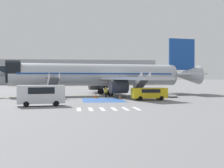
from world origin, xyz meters
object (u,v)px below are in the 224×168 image
Objects in this scene: airliner at (100,75)px; fuel_tanker at (109,83)px; ground_crew_1 at (111,90)px; traffic_cone_0 at (120,97)px; ground_crew_0 at (106,92)px; service_van_0 at (149,93)px; terminal_building at (53,72)px; boarding_stairs_aft at (142,90)px; traffic_cone_2 at (96,96)px; traffic_cone_1 at (29,98)px; service_van_1 at (41,94)px; baggage_cart at (172,96)px; boarding_stairs_forward at (53,92)px.

airliner reaches higher than fuel_tanker.
traffic_cone_0 is (0.78, -5.09, -0.85)m from ground_crew_1.
ground_crew_1 is (1.02, 1.83, 0.14)m from ground_crew_0.
service_van_0 is 0.06× the size of terminal_building.
terminal_building is at bearing 92.84° from boarding_stairs_aft.
traffic_cone_2 is at bearing 149.24° from traffic_cone_0.
ground_crew_0 is 2.73× the size of traffic_cone_1.
service_van_1 is (-8.46, -19.90, -2.25)m from airliner.
traffic_cone_2 is (-12.43, -0.34, 0.07)m from baggage_cart.
boarding_stairs_aft reaches higher than boarding_stairs_forward.
service_van_1 is at bearing 146.57° from airliner.
boarding_stairs_forward is 1.00× the size of service_van_1.
service_van_0 is (5.89, -12.61, -2.58)m from airliner.
airliner is at bearing 26.67° from boarding_stairs_forward.
fuel_tanker reaches higher than traffic_cone_1.
ground_crew_0 is (8.36, -0.20, -0.04)m from boarding_stairs_forward.
airliner reaches higher than service_van_1.
ground_crew_1 is (1.38, -4.41, -2.56)m from airliner.
boarding_stairs_aft is 0.57× the size of fuel_tanker.
fuel_tanker is 0.11× the size of terminal_building.
airliner is 61.73× the size of traffic_cone_2.
ground_crew_1 is at bearing 98.70° from traffic_cone_0.
baggage_cart is 6.05× the size of traffic_cone_0.
terminal_building reaches higher than boarding_stairs_aft.
terminal_building is (-24.76, 91.07, 5.08)m from baggage_cart.
airliner is 21.74m from service_van_1.
fuel_tanker is 32.34m from baggage_cart.
service_van_0 is at bearing 106.68° from service_van_1.
service_van_1 is at bearing -74.93° from traffic_cone_1.
airliner reaches higher than ground_crew_0.
boarding_stairs_aft is at bearing 18.99° from traffic_cone_1.
boarding_stairs_aft is 9.34m from service_van_0.
airliner is 24.29× the size of ground_crew_0.
boarding_stairs_forward is 15.36m from service_van_0.
traffic_cone_0 is at bearing -134.86° from ground_crew_1.
boarding_stairs_forward is 1.00× the size of boarding_stairs_aft.
airliner is at bearing 102.80° from traffic_cone_0.
service_van_0 reaches higher than traffic_cone_2.
traffic_cone_1 reaches higher than traffic_cone_0.
airliner reaches higher than traffic_cone_0.
boarding_stairs_forward is 32.91m from fuel_tanker.
traffic_cone_1 is 93.72m from terminal_building.
baggage_cart is 94.52m from terminal_building.
terminal_building reaches higher than baggage_cart.
ground_crew_0 is (-6.49, -2.92, -0.06)m from boarding_stairs_aft.
boarding_stairs_aft is 22.57m from service_van_1.
fuel_tanker is at bearing 65.56° from traffic_cone_1.
service_van_1 is 16.26m from ground_crew_0.
boarding_stairs_forward reaches higher than service_van_1.
ground_crew_1 is at bearing -0.50° from boarding_stairs_forward.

